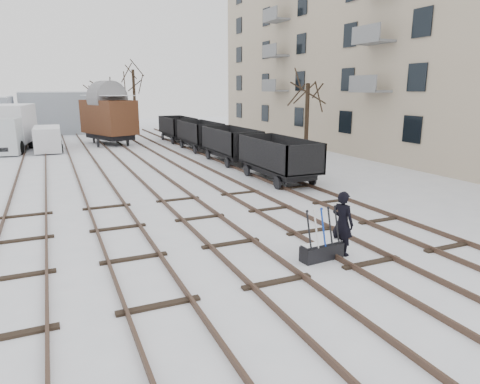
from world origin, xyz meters
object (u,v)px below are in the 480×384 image
object	(u,v)px
ground_frame	(322,250)
box_van_wagon	(108,116)
lorry	(11,127)
panel_van	(48,139)
freight_wagon_a	(278,165)
worker	(342,223)

from	to	relation	value
ground_frame	box_van_wagon	world-z (taller)	box_van_wagon
lorry	panel_van	size ratio (longest dim) A/B	1.84
freight_wagon_a	lorry	size ratio (longest dim) A/B	0.68
ground_frame	worker	world-z (taller)	worker
panel_van	lorry	bearing A→B (deg)	147.15
ground_frame	lorry	size ratio (longest dim) A/B	0.18
ground_frame	panel_van	bearing A→B (deg)	99.43
freight_wagon_a	box_van_wagon	bearing A→B (deg)	107.07
ground_frame	worker	bearing A→B (deg)	2.52
ground_frame	panel_van	size ratio (longest dim) A/B	0.34
lorry	panel_van	bearing A→B (deg)	-24.55
lorry	freight_wagon_a	bearing A→B (deg)	-44.22
ground_frame	freight_wagon_a	distance (m)	10.83
freight_wagon_a	lorry	world-z (taller)	lorry
worker	ground_frame	bearing A→B (deg)	78.28
worker	panel_van	distance (m)	27.81
lorry	panel_van	world-z (taller)	lorry
worker	panel_van	world-z (taller)	panel_van
lorry	ground_frame	bearing A→B (deg)	-62.05
box_van_wagon	panel_van	xyz separation A→B (m)	(-5.01, -2.81, -1.46)
worker	freight_wagon_a	world-z (taller)	freight_wagon_a
ground_frame	freight_wagon_a	size ratio (longest dim) A/B	0.27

